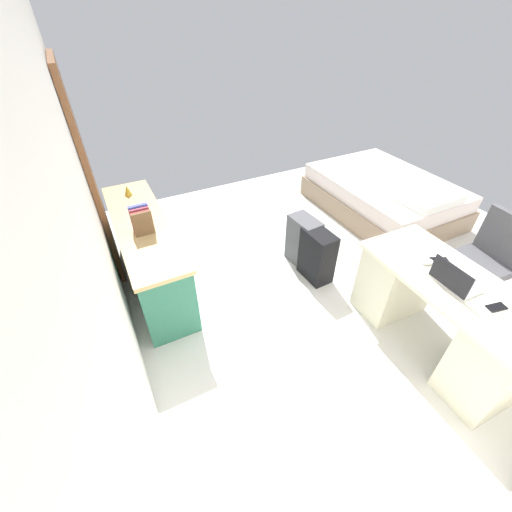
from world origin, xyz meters
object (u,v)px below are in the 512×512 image
suitcase_spare_grey (303,241)px  figurine_small (127,191)px  bed (383,196)px  desk (440,314)px  computer_mouse (428,262)px  suitcase_black (317,256)px  laptop (454,280)px  cell_phone_near_laptop (497,307)px  cell_phone_by_mouse (439,260)px  office_chair (479,267)px  credenza (149,253)px

suitcase_spare_grey → figurine_small: 1.96m
bed → desk: bearing=146.6°
desk → computer_mouse: bearing=3.3°
suitcase_black → laptop: size_ratio=1.77×
figurine_small → suitcase_black: bearing=-130.4°
bed → cell_phone_near_laptop: 2.57m
desk → cell_phone_near_laptop: size_ratio=10.75×
laptop → cell_phone_near_laptop: laptop is taller
suitcase_spare_grey → laptop: bearing=-173.7°
computer_mouse → laptop: bearing=171.0°
laptop → cell_phone_near_laptop: size_ratio=2.34×
bed → cell_phone_by_mouse: size_ratio=13.98×
cell_phone_near_laptop → figurine_small: (2.80, 1.94, 0.05)m
computer_mouse → suitcase_spare_grey: bearing=17.6°
bed → suitcase_spare_grey: bed is taller
desk → computer_mouse: 0.44m
computer_mouse → cell_phone_by_mouse: bearing=-95.8°
cell_phone_near_laptop → office_chair: bearing=-44.0°
credenza → figurine_small: figurine_small is taller
desk → computer_mouse: size_ratio=14.63×
computer_mouse → cell_phone_by_mouse: size_ratio=0.74×
office_chair → suitcase_spare_grey: bearing=42.2°
desk → figurine_small: figurine_small is taller
bed → cell_phone_by_mouse: (-1.66, 1.15, 0.49)m
desk → cell_phone_by_mouse: 0.44m
office_chair → credenza: bearing=57.9°
suitcase_spare_grey → figurine_small: bearing=51.5°
suitcase_black → suitcase_spare_grey: 0.28m
desk → credenza: bearing=45.2°
bed → credenza: bearing=89.9°
credenza → bed: (-0.01, -3.18, -0.12)m
figurine_small → bed: bearing=-100.8°
desk → laptop: 0.40m
suitcase_spare_grey → computer_mouse: bearing=-169.2°
suitcase_spare_grey → figurine_small: (1.05, 1.57, 0.50)m
desk → bed: bearing=-33.4°
desk → suitcase_spare_grey: bearing=13.5°
office_chair → cell_phone_near_laptop: size_ratio=6.91×
suitcase_black → figurine_small: bearing=47.1°
office_chair → cell_phone_near_laptop: office_chair is taller
desk → bed: 2.28m
figurine_small → computer_mouse: bearing=-139.7°
suitcase_spare_grey → cell_phone_near_laptop: bearing=-172.9°
suitcase_spare_grey → cell_phone_near_laptop: size_ratio=4.14×
laptop → computer_mouse: laptop is taller
cell_phone_near_laptop → figurine_small: size_ratio=1.24×
suitcase_black → suitcase_spare_grey: size_ratio=1.00×
suitcase_spare_grey → computer_mouse: size_ratio=5.63×
desk → cell_phone_by_mouse: (0.24, -0.10, 0.35)m
credenza → figurine_small: 0.73m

